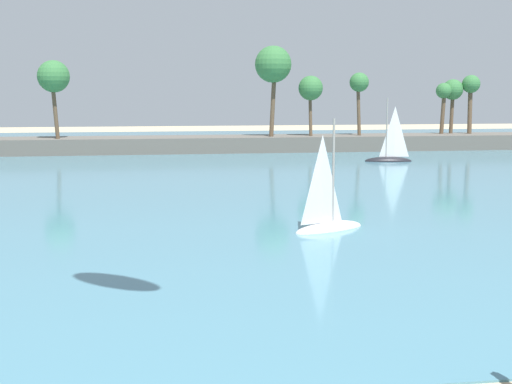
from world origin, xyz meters
TOP-DOWN VIEW (x-y plane):
  - sea at (0.00, 60.21)m, footprint 220.00×102.71m
  - palm_headland at (-2.69, 71.45)m, footprint 89.45×6.29m
  - sailboat_near_shore at (21.79, 58.17)m, footprint 4.80×2.06m
  - sailboat_mid_bay at (7.53, 26.75)m, footprint 4.26×2.86m

SIDE VIEW (x-z plane):
  - sea at x=0.00m, z-range 0.00..0.06m
  - sailboat_mid_bay at x=7.53m, z-range -2.39..3.59m
  - sailboat_near_shore at x=21.79m, z-range -2.70..4.04m
  - palm_headland at x=-2.69m, z-range -2.84..9.20m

